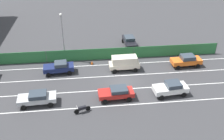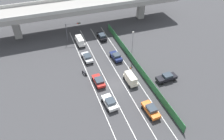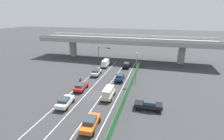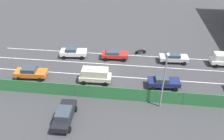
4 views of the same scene
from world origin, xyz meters
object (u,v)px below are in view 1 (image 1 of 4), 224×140
car_van_cream (124,62)px  motorcycle (82,109)px  car_sedan_silver (37,98)px  car_sedan_red (117,92)px  car_taxi_orange (186,60)px  parked_sedan_dark (129,41)px  street_lamp (63,33)px  car_sedan_white (171,88)px  traffic_cone (92,63)px  car_sedan_navy (59,67)px

car_van_cream → motorcycle: 10.74m
car_sedan_silver → car_van_cream: 13.16m
car_sedan_red → motorcycle: car_sedan_red is taller
car_taxi_orange → parked_sedan_dark: (7.60, 7.22, -0.02)m
car_sedan_silver → street_lamp: size_ratio=0.62×
car_sedan_silver → car_sedan_white: size_ratio=1.03×
car_sedan_white → traffic_cone: (8.55, 9.45, -0.64)m
car_sedan_white → street_lamp: 17.51m
car_sedan_silver → car_sedan_navy: size_ratio=1.05×
motorcycle → parked_sedan_dark: bearing=-26.3°
street_lamp → motorcycle: bearing=-168.9°
car_sedan_white → parked_sedan_dark: size_ratio=0.93×
car_van_cream → car_sedan_red: size_ratio=1.00×
street_lamp → parked_sedan_dark: bearing=-71.2°
traffic_cone → car_sedan_red: bearing=-163.1°
parked_sedan_dark → traffic_cone: (-5.66, 6.62, -0.64)m
car_sedan_white → car_van_cream: bearing=36.9°
motorcycle → traffic_cone: motorcycle is taller
car_sedan_navy → car_sedan_red: car_sedan_navy is taller
car_sedan_silver → parked_sedan_dark: 19.66m
car_van_cream → car_sedan_red: car_van_cream is taller
motorcycle → traffic_cone: bearing=-8.1°
parked_sedan_dark → street_lamp: 11.83m
parked_sedan_dark → car_sedan_white: bearing=-168.8°
car_sedan_navy → traffic_cone: bearing=-67.5°
car_sedan_red → motorcycle: bearing=117.2°
car_sedan_red → traffic_cone: (8.71, 2.64, -0.58)m
car_sedan_white → traffic_cone: car_sedan_white is taller
car_van_cream → car_taxi_orange: (0.12, -9.27, -0.26)m
car_taxi_orange → car_sedan_navy: car_taxi_orange is taller
motorcycle → traffic_cone: 10.97m
car_van_cream → traffic_cone: bearing=65.8°
car_van_cream → motorcycle: car_van_cream is taller
car_sedan_silver → car_sedan_white: car_sedan_white is taller
car_sedan_silver → car_taxi_orange: car_taxi_orange is taller
car_sedan_red → street_lamp: (10.72, 6.71, 3.59)m
motorcycle → street_lamp: (12.87, 2.53, 3.99)m
car_sedan_red → motorcycle: (-2.15, 4.18, -0.39)m
car_sedan_white → motorcycle: (-2.31, 10.98, -0.45)m
car_sedan_white → street_lamp: street_lamp is taller
street_lamp → traffic_cone: street_lamp is taller
motorcycle → traffic_cone: size_ratio=3.15×
car_sedan_navy → parked_sedan_dark: car_sedan_navy is taller
car_taxi_orange → car_sedan_white: bearing=146.4°
car_taxi_orange → traffic_cone: (1.94, 13.84, -0.66)m
car_sedan_red → street_lamp: 13.15m
car_sedan_silver → car_sedan_navy: 7.13m
car_taxi_orange → motorcycle: car_taxi_orange is taller
car_sedan_white → car_sedan_navy: 15.59m
car_sedan_red → car_taxi_orange: bearing=-58.8°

